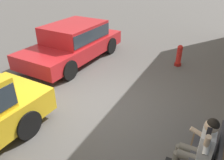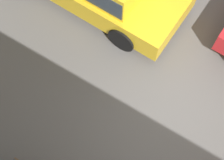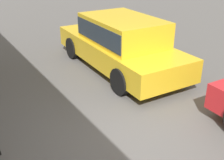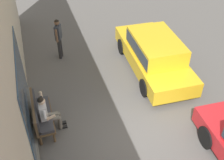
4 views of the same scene
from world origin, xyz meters
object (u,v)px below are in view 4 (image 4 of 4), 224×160
bench (40,114)px  pedestrian_standing (58,36)px  person_on_phone (47,113)px  parked_car_mid (154,53)px

bench → pedestrian_standing: pedestrian_standing is taller
bench → pedestrian_standing: size_ratio=0.93×
bench → person_on_phone: size_ratio=1.21×
parked_car_mid → pedestrian_standing: pedestrian_standing is taller
bench → pedestrian_standing: bearing=-17.9°
person_on_phone → parked_car_mid: bearing=-66.1°
pedestrian_standing → person_on_phone: bearing=165.9°
person_on_phone → parked_car_mid: parked_car_mid is taller
parked_car_mid → pedestrian_standing: (2.00, 3.32, 0.21)m
bench → person_on_phone: person_on_phone is taller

